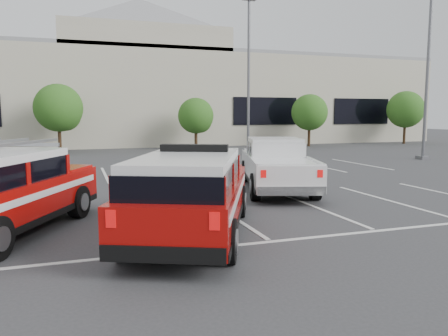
{
  "coord_description": "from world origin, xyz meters",
  "views": [
    {
      "loc": [
        -3.83,
        -11.09,
        2.7
      ],
      "look_at": [
        0.45,
        1.62,
        1.05
      ],
      "focal_mm": 35.0,
      "sensor_mm": 36.0,
      "label": 1
    }
  ],
  "objects_px": {
    "tree_mid_left": "(60,110)",
    "light_pole_right": "(427,72)",
    "light_pole_mid": "(249,76)",
    "tree_far_right": "(406,111)",
    "tree_mid_right": "(197,117)",
    "tree_right": "(310,114)",
    "fire_chief_suv": "(191,200)",
    "white_pickup": "(276,169)",
    "convention_building": "(120,93)"
  },
  "relations": [
    {
      "from": "tree_mid_left",
      "to": "light_pole_right",
      "type": "xyz_separation_m",
      "value": [
        20.91,
        -12.05,
        2.14
      ]
    },
    {
      "from": "light_pole_right",
      "to": "light_pole_mid",
      "type": "bearing_deg",
      "value": 146.31
    },
    {
      "from": "tree_mid_left",
      "to": "tree_far_right",
      "type": "height_order",
      "value": "same"
    },
    {
      "from": "tree_mid_right",
      "to": "light_pole_mid",
      "type": "relative_size",
      "value": 0.39
    },
    {
      "from": "tree_right",
      "to": "fire_chief_suv",
      "type": "height_order",
      "value": "tree_right"
    },
    {
      "from": "tree_mid_left",
      "to": "light_pole_right",
      "type": "distance_m",
      "value": 24.23
    },
    {
      "from": "tree_mid_right",
      "to": "white_pickup",
      "type": "xyz_separation_m",
      "value": [
        -2.17,
        -18.98,
        -1.77
      ]
    },
    {
      "from": "white_pickup",
      "to": "fire_chief_suv",
      "type": "bearing_deg",
      "value": -114.75
    },
    {
      "from": "tree_mid_right",
      "to": "white_pickup",
      "type": "height_order",
      "value": "tree_mid_right"
    },
    {
      "from": "tree_far_right",
      "to": "fire_chief_suv",
      "type": "relative_size",
      "value": 0.8
    },
    {
      "from": "convention_building",
      "to": "light_pole_right",
      "type": "relative_size",
      "value": 5.86
    },
    {
      "from": "tree_far_right",
      "to": "fire_chief_suv",
      "type": "bearing_deg",
      "value": -138.01
    },
    {
      "from": "tree_far_right",
      "to": "light_pole_mid",
      "type": "height_order",
      "value": "light_pole_mid"
    },
    {
      "from": "tree_mid_right",
      "to": "tree_far_right",
      "type": "relative_size",
      "value": 0.82
    },
    {
      "from": "fire_chief_suv",
      "to": "light_pole_right",
      "type": "bearing_deg",
      "value": 58.11
    },
    {
      "from": "tree_mid_right",
      "to": "fire_chief_suv",
      "type": "bearing_deg",
      "value": -105.38
    },
    {
      "from": "light_pole_mid",
      "to": "white_pickup",
      "type": "bearing_deg",
      "value": -107.5
    },
    {
      "from": "light_pole_right",
      "to": "tree_mid_left",
      "type": "bearing_deg",
      "value": 150.05
    },
    {
      "from": "tree_right",
      "to": "fire_chief_suv",
      "type": "relative_size",
      "value": 0.73
    },
    {
      "from": "light_pole_right",
      "to": "white_pickup",
      "type": "xyz_separation_m",
      "value": [
        -13.08,
        -6.93,
        -4.45
      ]
    },
    {
      "from": "convention_building",
      "to": "tree_right",
      "type": "relative_size",
      "value": 13.58
    },
    {
      "from": "tree_far_right",
      "to": "tree_mid_left",
      "type": "bearing_deg",
      "value": 180.0
    },
    {
      "from": "tree_mid_left",
      "to": "fire_chief_suv",
      "type": "bearing_deg",
      "value": -81.87
    },
    {
      "from": "tree_right",
      "to": "tree_far_right",
      "type": "distance_m",
      "value": 10.0
    },
    {
      "from": "tree_mid_right",
      "to": "light_pole_right",
      "type": "height_order",
      "value": "light_pole_right"
    },
    {
      "from": "convention_building",
      "to": "light_pole_mid",
      "type": "xyz_separation_m",
      "value": [
        6.82,
        -15.86,
        0.47
      ]
    },
    {
      "from": "tree_right",
      "to": "tree_far_right",
      "type": "relative_size",
      "value": 0.91
    },
    {
      "from": "tree_mid_left",
      "to": "white_pickup",
      "type": "distance_m",
      "value": 20.66
    },
    {
      "from": "light_pole_mid",
      "to": "light_pole_right",
      "type": "relative_size",
      "value": 1.0
    },
    {
      "from": "tree_mid_right",
      "to": "light_pole_right",
      "type": "xyz_separation_m",
      "value": [
        10.91,
        -12.05,
        2.68
      ]
    },
    {
      "from": "light_pole_mid",
      "to": "fire_chief_suv",
      "type": "distance_m",
      "value": 20.26
    },
    {
      "from": "tree_mid_right",
      "to": "light_pole_mid",
      "type": "bearing_deg",
      "value": -72.48
    },
    {
      "from": "convention_building",
      "to": "white_pickup",
      "type": "distance_m",
      "value": 29.2
    },
    {
      "from": "convention_building",
      "to": "white_pickup",
      "type": "relative_size",
      "value": 9.49
    },
    {
      "from": "tree_right",
      "to": "light_pole_mid",
      "type": "xyz_separation_m",
      "value": [
        -8.09,
        -6.05,
        2.41
      ]
    },
    {
      "from": "tree_right",
      "to": "white_pickup",
      "type": "distance_m",
      "value": 22.64
    },
    {
      "from": "convention_building",
      "to": "tree_right",
      "type": "xyz_separation_m",
      "value": [
        14.91,
        -9.82,
        -1.95
      ]
    },
    {
      "from": "tree_mid_right",
      "to": "tree_far_right",
      "type": "height_order",
      "value": "tree_far_right"
    },
    {
      "from": "tree_far_right",
      "to": "tree_right",
      "type": "bearing_deg",
      "value": -180.0
    },
    {
      "from": "white_pickup",
      "to": "tree_mid_right",
      "type": "bearing_deg",
      "value": 100.5
    },
    {
      "from": "tree_right",
      "to": "light_pole_right",
      "type": "bearing_deg",
      "value": -85.69
    },
    {
      "from": "tree_far_right",
      "to": "white_pickup",
      "type": "xyz_separation_m",
      "value": [
        -22.17,
        -18.98,
        -2.31
      ]
    },
    {
      "from": "tree_mid_left",
      "to": "tree_right",
      "type": "xyz_separation_m",
      "value": [
        20.0,
        -0.0,
        -0.27
      ]
    },
    {
      "from": "tree_right",
      "to": "tree_far_right",
      "type": "height_order",
      "value": "tree_far_right"
    },
    {
      "from": "tree_right",
      "to": "tree_far_right",
      "type": "xyz_separation_m",
      "value": [
        10.0,
        0.0,
        0.27
      ]
    },
    {
      "from": "white_pickup",
      "to": "light_pole_right",
      "type": "bearing_deg",
      "value": 44.95
    },
    {
      "from": "tree_mid_left",
      "to": "convention_building",
      "type": "bearing_deg",
      "value": 62.6
    },
    {
      "from": "fire_chief_suv",
      "to": "white_pickup",
      "type": "relative_size",
      "value": 0.96
    },
    {
      "from": "tree_right",
      "to": "white_pickup",
      "type": "xyz_separation_m",
      "value": [
        -12.17,
        -18.98,
        -2.04
      ]
    },
    {
      "from": "light_pole_right",
      "to": "white_pickup",
      "type": "height_order",
      "value": "light_pole_right"
    }
  ]
}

